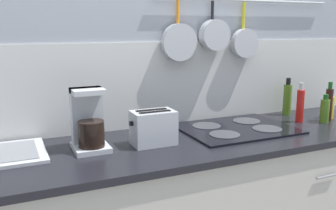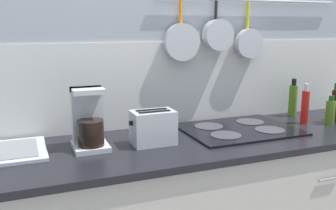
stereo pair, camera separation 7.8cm
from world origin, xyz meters
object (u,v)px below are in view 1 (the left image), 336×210
at_px(bottle_dish_soap, 329,104).
at_px(bottle_sesame_oil, 325,110).
at_px(bottle_hot_sauce, 300,105).
at_px(bottle_cooking_wine, 330,107).
at_px(coffee_maker, 89,124).
at_px(bottle_olive_oil, 287,99).
at_px(toaster, 153,128).

bearing_deg(bottle_dish_soap, bottle_sesame_oil, -154.42).
bearing_deg(bottle_hot_sauce, bottle_cooking_wine, -1.44).
bearing_deg(coffee_maker, bottle_hot_sauce, -0.72).
bearing_deg(bottle_cooking_wine, bottle_hot_sauce, 178.56).
relative_size(bottle_olive_oil, bottle_cooking_wine, 1.45).
xyz_separation_m(bottle_dish_soap, bottle_cooking_wine, (0.06, 0.04, -0.03)).
bearing_deg(bottle_olive_oil, bottle_cooking_wine, -45.78).
relative_size(bottle_dish_soap, bottle_cooking_wine, 1.43).
xyz_separation_m(bottle_sesame_oil, bottle_dish_soap, (0.06, 0.03, 0.03)).
relative_size(bottle_hot_sauce, bottle_cooking_wine, 1.43).
relative_size(bottle_sesame_oil, bottle_cooking_wine, 1.02).
bearing_deg(bottle_cooking_wine, bottle_sesame_oil, -150.24).
distance_m(bottle_olive_oil, bottle_sesame_oil, 0.27).
height_order(coffee_maker, bottle_dish_soap, coffee_maker).
relative_size(coffee_maker, bottle_hot_sauce, 1.21).
relative_size(bottle_olive_oil, bottle_sesame_oil, 1.41).
distance_m(bottle_dish_soap, bottle_cooking_wine, 0.08).
relative_size(coffee_maker, bottle_cooking_wine, 1.72).
distance_m(coffee_maker, bottle_dish_soap, 1.50).
distance_m(toaster, bottle_cooking_wine, 1.25).
bearing_deg(bottle_sesame_oil, bottle_olive_oil, 104.36).
bearing_deg(bottle_dish_soap, toaster, -179.88).
distance_m(bottle_sesame_oil, bottle_dish_soap, 0.08).
xyz_separation_m(toaster, bottle_dish_soap, (1.19, 0.00, 0.02)).
distance_m(bottle_olive_oil, bottle_dish_soap, 0.26).
xyz_separation_m(bottle_olive_oil, bottle_sesame_oil, (0.07, -0.26, -0.03)).
bearing_deg(toaster, bottle_hot_sauce, 2.73).
bearing_deg(coffee_maker, bottle_sesame_oil, -3.64).
xyz_separation_m(bottle_hot_sauce, bottle_dish_soap, (0.19, -0.05, 0.00)).
distance_m(coffee_maker, bottle_hot_sauce, 1.31).
height_order(bottle_hot_sauce, bottle_sesame_oil, bottle_hot_sauce).
relative_size(bottle_hot_sauce, bottle_sesame_oil, 1.40).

